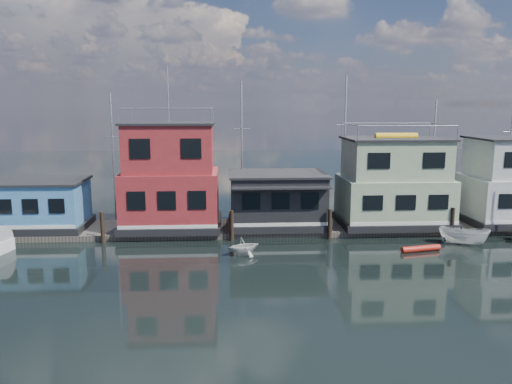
{
  "coord_description": "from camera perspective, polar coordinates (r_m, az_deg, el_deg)",
  "views": [
    {
      "loc": [
        -4.32,
        -25.12,
        9.57
      ],
      "look_at": [
        -2.12,
        12.0,
        3.0
      ],
      "focal_mm": 35.0,
      "sensor_mm": 36.0,
      "label": 1
    }
  ],
  "objects": [
    {
      "name": "motorboat",
      "position": [
        37.24,
        22.67,
        -4.65
      ],
      "size": [
        3.45,
        2.77,
        1.27
      ],
      "primitive_type": "imported",
      "rotation": [
        0.0,
        0.0,
        1.02
      ],
      "color": "silver",
      "rests_on": "ground"
    },
    {
      "name": "red_kayak",
      "position": [
        34.71,
        18.31,
        -6.16
      ],
      "size": [
        2.78,
        0.96,
        0.4
      ],
      "primitive_type": "cylinder",
      "rotation": [
        0.0,
        1.57,
        0.21
      ],
      "color": "red",
      "rests_on": "ground"
    },
    {
      "name": "pilings",
      "position": [
        35.57,
        3.14,
        -3.77
      ],
      "size": [
        42.28,
        0.28,
        2.2
      ],
      "color": "#2D2116",
      "rests_on": "ground"
    },
    {
      "name": "houseboat_blue",
      "position": [
        40.24,
        -23.21,
        -1.35
      ],
      "size": [
        6.4,
        4.9,
        3.66
      ],
      "color": "black",
      "rests_on": "dock"
    },
    {
      "name": "ground",
      "position": [
        27.22,
        6.05,
        -10.62
      ],
      "size": [
        160.0,
        160.0,
        0.0
      ],
      "primitive_type": "plane",
      "color": "black",
      "rests_on": "ground"
    },
    {
      "name": "background_masts",
      "position": [
        44.24,
        8.48,
        4.7
      ],
      "size": [
        36.4,
        0.16,
        12.0
      ],
      "color": "silver",
      "rests_on": "ground"
    },
    {
      "name": "houseboat_red",
      "position": [
        37.75,
        -9.72,
        1.55
      ],
      "size": [
        7.4,
        5.9,
        11.86
      ],
      "color": "black",
      "rests_on": "dock"
    },
    {
      "name": "dinghy_white",
      "position": [
        32.24,
        -1.46,
        -6.16
      ],
      "size": [
        2.81,
        2.65,
        1.17
      ],
      "primitive_type": "imported",
      "rotation": [
        0.0,
        0.0,
        1.99
      ],
      "color": "silver",
      "rests_on": "ground"
    },
    {
      "name": "dock",
      "position": [
        38.52,
        3.15,
        -4.07
      ],
      "size": [
        48.0,
        5.0,
        0.4
      ],
      "primitive_type": "cube",
      "color": "#595147",
      "rests_on": "ground"
    },
    {
      "name": "houseboat_dark",
      "position": [
        37.97,
        2.44,
        -0.85
      ],
      "size": [
        7.4,
        6.1,
        4.06
      ],
      "color": "black",
      "rests_on": "dock"
    },
    {
      "name": "houseboat_green",
      "position": [
        39.73,
        15.47,
        0.94
      ],
      "size": [
        8.4,
        5.9,
        7.03
      ],
      "color": "black",
      "rests_on": "dock"
    }
  ]
}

